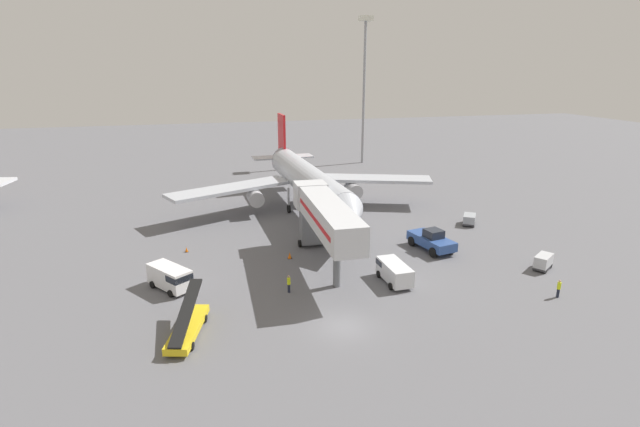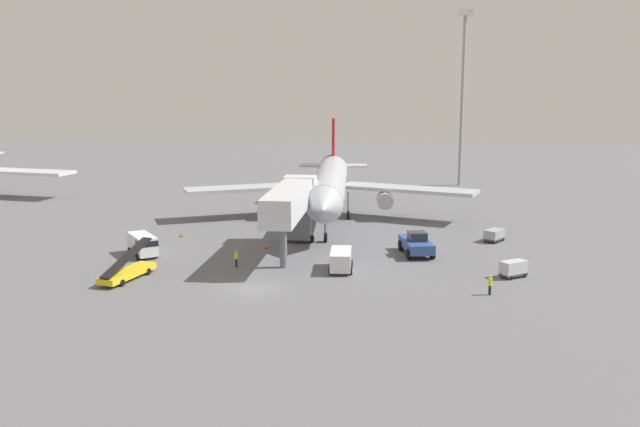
% 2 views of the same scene
% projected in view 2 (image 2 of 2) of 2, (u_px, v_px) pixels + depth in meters
% --- Properties ---
extents(ground_plane, '(300.00, 300.00, 0.00)m').
position_uv_depth(ground_plane, '(255.00, 289.00, 59.90)').
color(ground_plane, slate).
extents(airplane_at_gate, '(38.18, 38.89, 12.30)m').
position_uv_depth(airplane_at_gate, '(330.00, 183.00, 89.15)').
color(airplane_at_gate, '#B7BCC6').
rests_on(airplane_at_gate, ground).
extents(jet_bridge, '(3.67, 17.59, 7.30)m').
position_uv_depth(jet_bridge, '(292.00, 202.00, 70.88)').
color(jet_bridge, silver).
rests_on(jet_bridge, ground).
extents(pushback_tug, '(3.67, 6.28, 2.45)m').
position_uv_depth(pushback_tug, '(416.00, 244.00, 71.54)').
color(pushback_tug, '#2D4C8E').
rests_on(pushback_tug, ground).
extents(belt_loader_truck, '(3.44, 6.86, 3.18)m').
position_uv_depth(belt_loader_truck, '(127.00, 271.00, 62.56)').
color(belt_loader_truck, yellow).
rests_on(belt_loader_truck, ground).
extents(service_van_far_center, '(4.26, 4.89, 2.18)m').
position_uv_depth(service_van_far_center, '(143.00, 244.00, 70.94)').
color(service_van_far_center, white).
rests_on(service_van_far_center, ground).
extents(service_van_far_right, '(2.28, 4.63, 1.91)m').
position_uv_depth(service_van_far_right, '(341.00, 259.00, 65.64)').
color(service_van_far_right, silver).
rests_on(service_van_far_right, ground).
extents(baggage_cart_mid_center, '(2.59, 2.83, 1.36)m').
position_uv_depth(baggage_cart_mid_center, '(494.00, 235.00, 77.54)').
color(baggage_cart_mid_center, '#38383D').
rests_on(baggage_cart_mid_center, ground).
extents(baggage_cart_far_left, '(2.69, 2.38, 1.53)m').
position_uv_depth(baggage_cart_far_left, '(513.00, 268.00, 63.23)').
color(baggage_cart_far_left, '#38383D').
rests_on(baggage_cart_far_left, ground).
extents(ground_crew_worker_foreground, '(0.40, 0.40, 1.69)m').
position_uv_depth(ground_crew_worker_foreground, '(490.00, 285.00, 57.96)').
color(ground_crew_worker_foreground, '#1E2333').
rests_on(ground_crew_worker_foreground, ground).
extents(ground_crew_worker_midground, '(0.35, 0.35, 1.67)m').
position_uv_depth(ground_crew_worker_midground, '(236.00, 258.00, 66.84)').
color(ground_crew_worker_midground, '#1E2333').
rests_on(ground_crew_worker_midground, ground).
extents(safety_cone_alpha, '(0.46, 0.46, 0.70)m').
position_uv_depth(safety_cone_alpha, '(267.00, 245.00, 74.54)').
color(safety_cone_alpha, black).
rests_on(safety_cone_alpha, ground).
extents(safety_cone_bravo, '(0.37, 0.37, 0.57)m').
position_uv_depth(safety_cone_bravo, '(181.00, 234.00, 80.12)').
color(safety_cone_bravo, black).
rests_on(safety_cone_bravo, ground).
extents(apron_light_mast, '(2.40, 2.40, 29.34)m').
position_uv_depth(apron_light_mast, '(463.00, 67.00, 116.67)').
color(apron_light_mast, '#93969B').
rests_on(apron_light_mast, ground).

